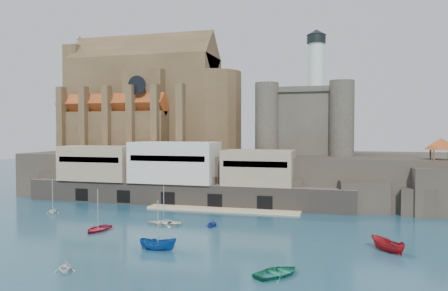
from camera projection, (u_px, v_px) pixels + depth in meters
ground at (179, 230)px, 67.42m from camera, size 300.00×300.00×0.00m
promontory at (238, 174)px, 105.23m from camera, size 100.00×36.00×10.00m
quay at (173, 175)px, 92.15m from camera, size 70.00×12.00×13.05m
church at (150, 105)px, 113.38m from camera, size 47.00×25.93×30.51m
castle_keep at (307, 118)px, 102.09m from camera, size 21.20×21.20×29.30m
rock_outcrop at (441, 192)px, 81.03m from camera, size 14.50×10.50×8.70m
pavilion at (442, 145)px, 80.88m from camera, size 6.40×6.40×5.40m
boat_0 at (98, 231)px, 67.31m from camera, size 4.02×1.36×5.56m
boat_1 at (65, 271)px, 47.88m from camera, size 3.09×2.67×3.06m
boat_2 at (158, 250)px, 56.49m from camera, size 2.09×2.04×5.01m
boat_3 at (278, 275)px, 46.63m from camera, size 4.03×3.56×5.86m
boat_4 at (53, 213)px, 81.30m from camera, size 3.10×2.73×3.06m
boat_5 at (387, 251)px, 55.77m from camera, size 2.82×2.82×5.24m
boat_6 at (164, 224)px, 71.65m from camera, size 1.26×4.13×5.75m
boat_7 at (212, 226)px, 70.27m from camera, size 2.72×1.84×2.97m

